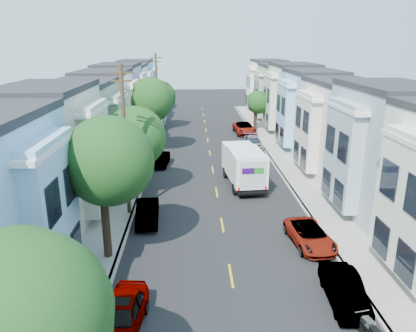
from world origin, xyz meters
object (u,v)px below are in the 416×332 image
at_px(utility_pole_far, 157,94).
at_px(parked_right_c, 253,143).
at_px(parked_right_b, 310,236).
at_px(tree_far_r, 258,103).
at_px(tree_b, 107,161).
at_px(tree_e, 159,97).
at_px(tree_a, 21,319).
at_px(motorcycle, 371,332).
at_px(utility_pole_near, 125,142).
at_px(tree_d, 149,100).
at_px(fedex_truck, 243,165).
at_px(parked_left_c, 147,213).
at_px(parked_left_d, 161,160).
at_px(parked_right_d, 244,128).
at_px(parked_left_b, 121,316).
at_px(lead_sedan, 233,157).
at_px(tree_c, 134,137).
at_px(parked_right_a, 344,290).

relative_size(utility_pole_far, parked_right_c, 2.23).
bearing_deg(parked_right_b, utility_pole_far, 104.76).
bearing_deg(parked_right_c, tree_far_r, 78.26).
distance_m(tree_b, tree_e, 34.93).
xyz_separation_m(tree_a, motorcycle, (11.37, 4.21, -4.24)).
height_order(tree_e, parked_right_c, tree_e).
bearing_deg(utility_pole_near, tree_d, 90.01).
bearing_deg(utility_pole_near, motorcycle, -48.82).
bearing_deg(fedex_truck, parked_left_c, -140.93).
height_order(parked_left_d, parked_right_d, parked_right_d).
xyz_separation_m(parked_left_b, parked_right_b, (9.80, 7.04, -0.12)).
bearing_deg(utility_pole_far, tree_far_r, 5.94).
relative_size(fedex_truck, parked_right_b, 1.49).
height_order(tree_b, tree_e, tree_b).
xyz_separation_m(utility_pole_far, parked_right_d, (11.20, -0.75, -4.41)).
bearing_deg(parked_left_c, motorcycle, -52.92).
relative_size(parked_left_b, parked_left_d, 1.22).
bearing_deg(tree_a, tree_d, 90.00).
height_order(lead_sedan, motorcycle, lead_sedan).
distance_m(tree_c, fedex_truck, 9.21).
bearing_deg(lead_sedan, tree_d, 153.56).
bearing_deg(parked_right_b, utility_pole_near, 151.13).
height_order(tree_far_r, parked_right_c, tree_far_r).
bearing_deg(tree_c, parked_left_d, 79.39).
relative_size(tree_a, tree_c, 1.01).
distance_m(tree_e, motorcycle, 43.67).
bearing_deg(utility_pole_near, parked_right_c, 57.64).
relative_size(tree_e, utility_pole_far, 0.66).
relative_size(parked_left_b, motorcycle, 2.01).
relative_size(tree_a, fedex_truck, 1.06).
distance_m(utility_pole_near, parked_right_d, 27.97).
distance_m(tree_a, parked_left_b, 6.73).
distance_m(tree_a, utility_pole_near, 17.21).
distance_m(tree_b, parked_right_a, 13.03).
height_order(parked_left_d, parked_right_b, parked_left_d).
distance_m(tree_far_r, parked_right_a, 37.98).
bearing_deg(parked_right_d, tree_e, 157.93).
xyz_separation_m(tree_far_r, parked_right_d, (-1.99, -2.12, -3.00)).
xyz_separation_m(lead_sedan, parked_left_b, (-6.96, -23.72, -0.01)).
distance_m(utility_pole_near, parked_left_b, 12.82).
bearing_deg(utility_pole_far, tree_a, -90.00).
bearing_deg(parked_right_d, tree_c, -121.42).
bearing_deg(utility_pole_far, parked_left_c, -87.07).
distance_m(utility_pole_far, parked_right_a, 38.38).
distance_m(tree_b, motorcycle, 14.33).
distance_m(fedex_truck, parked_right_a, 16.42).
distance_m(parked_left_c, parked_left_d, 12.81).
relative_size(tree_a, utility_pole_near, 0.70).
bearing_deg(utility_pole_far, lead_sedan, -59.57).
distance_m(tree_b, lead_sedan, 20.15).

